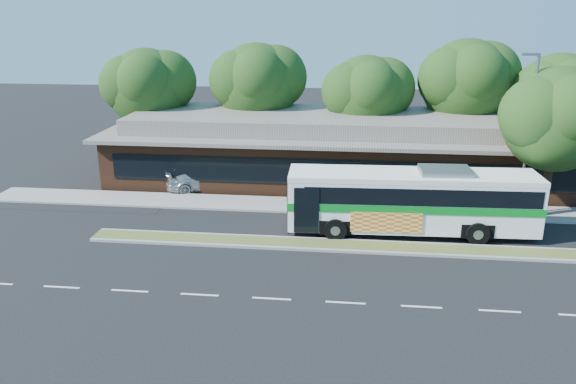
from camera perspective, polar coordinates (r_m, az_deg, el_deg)
name	(u,v)px	position (r m, az deg, el deg)	size (l,w,h in m)	color
ground	(347,252)	(27.55, 6.00, -6.08)	(120.00, 120.00, 0.00)	black
median_strip	(347,246)	(28.07, 6.02, -5.44)	(26.00, 1.10, 0.15)	#485524
sidewalk	(348,207)	(33.48, 6.13, -1.53)	(44.00, 2.60, 0.12)	gray
parking_lot	(86,181)	(41.03, -19.83, 1.09)	(14.00, 12.00, 0.01)	black
plaza_building	(350,147)	(39.22, 6.32, 4.53)	(33.20, 11.20, 4.45)	#4F2B19
lamp_post	(528,132)	(33.23, 23.21, 5.63)	(0.93, 0.18, 9.07)	slate
tree_bg_a	(153,86)	(43.17, -13.55, 10.43)	(6.47, 5.80, 8.63)	black
tree_bg_b	(263,82)	(42.13, -2.60, 11.10)	(6.69, 6.00, 9.00)	black
tree_bg_c	(372,93)	(40.72, 8.51, 9.91)	(6.24, 5.60, 8.26)	black
tree_bg_d	(472,81)	(42.46, 18.22, 10.67)	(6.91, 6.20, 9.37)	black
tree_bg_e	(564,94)	(43.18, 26.25, 8.93)	(6.47, 5.80, 8.50)	black
transit_bus	(413,197)	(29.71, 12.56, -0.49)	(12.85, 3.33, 3.58)	white
sedan	(205,178)	(36.99, -8.40, 1.39)	(2.08, 5.11, 1.48)	#B8BCC0
sidewalk_tree	(564,117)	(33.98, 26.22, 6.89)	(6.34, 5.69, 8.43)	black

